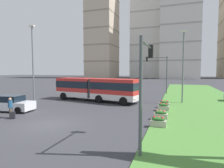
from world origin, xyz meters
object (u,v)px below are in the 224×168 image
flower_planter_1 (161,115)px  streetlight_left (33,60)px  car_white_van (11,104)px  flower_planter_3 (165,104)px  articulated_bus (96,89)px  pedestrian_crossing (10,106)px  apartment_tower_westcentre (149,31)px  rolling_suitcase (13,115)px  traffic_light_near_right (145,74)px  car_black_sedan (94,87)px  apartment_tower_centre (180,28)px  apartment_tower_west (102,31)px  traffic_light_far_right (160,68)px  flower_planter_0 (158,121)px  flower_planter_2 (164,107)px  streetlight_median (183,64)px

flower_planter_1 → streetlight_left: streetlight_left is taller
car_white_van → flower_planter_3: 15.94m
articulated_bus → car_white_van: 10.20m
pedestrian_crossing → apartment_tower_westcentre: 100.34m
rolling_suitcase → flower_planter_3: 14.86m
car_white_van → flower_planter_3: bearing=24.9°
flower_planter_3 → traffic_light_near_right: 11.81m
car_black_sedan → flower_planter_1: car_black_sedan is taller
streetlight_left → apartment_tower_centre: (18.83, 84.29, 20.27)m
rolling_suitcase → apartment_tower_centre: bearing=81.2°
apartment_tower_west → articulated_bus: bearing=-68.9°
car_black_sedan → traffic_light_near_right: bearing=-60.3°
flower_planter_3 → traffic_light_far_right: (-1.57, 12.46, 3.97)m
traffic_light_near_right → apartment_tower_westcentre: 102.90m
apartment_tower_westcentre → apartment_tower_centre: 17.12m
car_black_sedan → apartment_tower_centre: 76.60m
traffic_light_far_right → flower_planter_0: bearing=-85.5°
rolling_suitcase → flower_planter_0: bearing=7.2°
car_black_sedan → rolling_suitcase: size_ratio=4.60×
car_white_van → apartment_tower_centre: 94.65m
flower_planter_3 → apartment_tower_west: (-37.91, 77.08, 25.12)m
pedestrian_crossing → rolling_suitcase: pedestrian_crossing is taller
pedestrian_crossing → flower_planter_2: (12.24, 7.11, -0.58)m
apartment_tower_west → flower_planter_3: bearing=-63.8°
pedestrian_crossing → streetlight_left: size_ratio=0.18×
articulated_bus → streetlight_median: size_ratio=1.35×
car_white_van → apartment_tower_westcentre: size_ratio=0.09×
flower_planter_3 → apartment_tower_west: size_ratio=0.02×
flower_planter_2 → pedestrian_crossing: bearing=-149.9°
rolling_suitcase → flower_planter_1: (11.79, 3.70, 0.11)m
streetlight_median → streetlight_left: bearing=-165.3°
traffic_light_near_right → car_white_van: bearing=162.0°
flower_planter_1 → traffic_light_far_right: (-1.57, 17.80, 3.97)m
car_black_sedan → streetlight_left: (-2.46, -13.71, 4.60)m
streetlight_median → apartment_tower_west: 86.13m
flower_planter_0 → flower_planter_3: bearing=90.0°
flower_planter_2 → apartment_tower_west: 90.99m
apartment_tower_westcentre → pedestrian_crossing: bearing=-89.0°
traffic_light_far_right → apartment_tower_west: apartment_tower_west is taller
car_black_sedan → rolling_suitcase: bearing=-84.3°
flower_planter_3 → streetlight_median: (1.90, 3.55, 4.46)m
flower_planter_2 → streetlight_median: 7.17m
rolling_suitcase → flower_planter_1: size_ratio=0.88×
pedestrian_crossing → flower_planter_0: (12.24, 1.30, -0.58)m
rolling_suitcase → flower_planter_2: (11.79, 7.31, 0.11)m
articulated_bus → apartment_tower_westcentre: size_ratio=0.23×
car_black_sedan → flower_planter_3: size_ratio=4.06×
traffic_light_far_right → apartment_tower_west: size_ratio=0.13×
car_black_sedan → pedestrian_crossing: 21.37m
flower_planter_0 → traffic_light_far_right: bearing=94.5°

